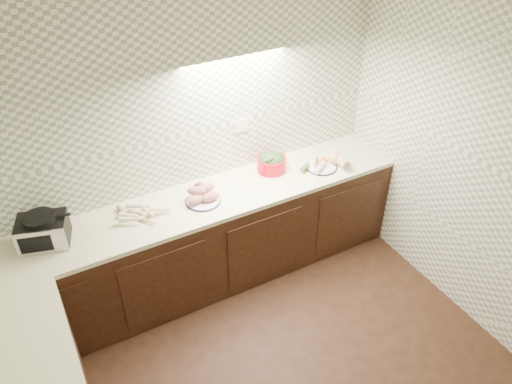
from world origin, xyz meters
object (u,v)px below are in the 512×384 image
toaster_oven (43,231)px  parsnip_pile (134,212)px  onion_bowl (201,188)px  dutch_oven (272,162)px  veg_plate (327,162)px  sweet_potato_plate (202,196)px

toaster_oven → parsnip_pile: 0.67m
onion_bowl → dutch_oven: bearing=0.2°
parsnip_pile → dutch_oven: (1.27, 0.05, 0.05)m
toaster_oven → veg_plate: toaster_oven is taller
toaster_oven → dutch_oven: 1.93m
parsnip_pile → veg_plate: bearing=-4.7°
toaster_oven → dutch_oven: (1.93, 0.04, -0.03)m
dutch_oven → onion_bowl: bearing=159.2°
sweet_potato_plate → veg_plate: bearing=-3.0°
onion_bowl → veg_plate: 1.16m
parsnip_pile → sweet_potato_plate: sweet_potato_plate is taller
parsnip_pile → onion_bowl: (0.59, 0.04, 0.01)m
onion_bowl → dutch_oven: (0.68, 0.00, 0.05)m
onion_bowl → toaster_oven: bearing=-178.2°
parsnip_pile → veg_plate: 1.74m
sweet_potato_plate → onion_bowl: bearing=69.6°
toaster_oven → veg_plate: (2.40, -0.15, -0.07)m
sweet_potato_plate → parsnip_pile: bearing=171.7°
toaster_oven → sweet_potato_plate: size_ratio=1.38×
parsnip_pile → dutch_oven: size_ratio=1.04×
dutch_oven → sweet_potato_plate: bearing=168.8°
toaster_oven → veg_plate: 2.40m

